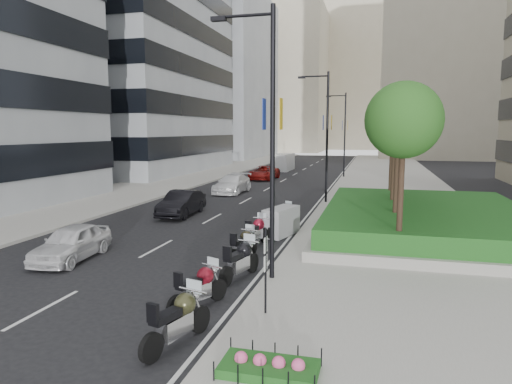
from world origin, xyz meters
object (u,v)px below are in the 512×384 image
(lamp_post_1, at_px, (325,131))
(motorcycle_1, at_px, (199,287))
(lamp_post_2, at_px, (343,130))
(motorcycle_6, at_px, (283,215))
(car_d, at_px, (264,173))
(car_b, at_px, (182,203))
(parking_sign, at_px, (266,266))
(motorcycle_2, at_px, (241,260))
(motorcycle_5, at_px, (281,222))
(motorcycle_3, at_px, (243,245))
(car_a, at_px, (71,242))
(delivery_van, at_px, (283,163))
(car_c, at_px, (232,184))
(motorcycle_4, at_px, (256,232))
(motorcycle_0, at_px, (178,319))
(lamp_post_0, at_px, (268,131))

(lamp_post_1, relative_size, motorcycle_1, 4.10)
(lamp_post_2, distance_m, motorcycle_6, 26.40)
(car_d, bearing_deg, motorcycle_1, -76.82)
(motorcycle_1, distance_m, car_b, 14.67)
(parking_sign, xyz_separation_m, motorcycle_1, (-2.00, 0.21, -0.84))
(motorcycle_2, xyz_separation_m, motorcycle_5, (0.04, 6.74, 0.03))
(parking_sign, bearing_deg, motorcycle_3, 112.35)
(parking_sign, xyz_separation_m, car_a, (-8.73, 3.57, -0.76))
(lamp_post_2, relative_size, delivery_van, 1.76)
(motorcycle_3, distance_m, car_a, 6.78)
(lamp_post_2, bearing_deg, car_b, -107.50)
(lamp_post_1, height_order, car_c, lamp_post_1)
(motorcycle_1, relative_size, motorcycle_4, 0.93)
(motorcycle_3, height_order, motorcycle_6, motorcycle_3)
(motorcycle_1, bearing_deg, motorcycle_6, 22.54)
(motorcycle_5, height_order, car_b, car_b)
(motorcycle_2, bearing_deg, motorcycle_4, 21.70)
(car_d, bearing_deg, motorcycle_0, -76.89)
(lamp_post_1, height_order, motorcycle_1, lamp_post_1)
(parking_sign, bearing_deg, lamp_post_1, 91.88)
(motorcycle_1, distance_m, car_c, 24.37)
(car_d, bearing_deg, parking_sign, -73.69)
(motorcycle_3, distance_m, motorcycle_4, 2.23)
(motorcycle_5, relative_size, car_b, 0.54)
(motorcycle_4, xyz_separation_m, car_c, (-6.28, 16.18, 0.11))
(motorcycle_3, height_order, car_c, car_c)
(motorcycle_1, bearing_deg, car_d, 33.55)
(lamp_post_2, distance_m, motorcycle_2, 35.27)
(lamp_post_2, distance_m, parking_sign, 38.18)
(lamp_post_2, xyz_separation_m, motorcycle_4, (-1.57, -30.48, -4.43))
(motorcycle_0, relative_size, car_a, 0.59)
(car_b, height_order, delivery_van, delivery_van)
(motorcycle_4, xyz_separation_m, motorcycle_6, (0.29, 4.49, -0.05))
(lamp_post_0, relative_size, car_a, 2.20)
(motorcycle_3, bearing_deg, lamp_post_2, 9.80)
(lamp_post_1, distance_m, car_b, 11.05)
(motorcycle_2, bearing_deg, car_b, 47.09)
(motorcycle_2, relative_size, car_d, 0.48)
(lamp_post_1, height_order, motorcycle_0, lamp_post_1)
(car_b, distance_m, delivery_van, 31.89)
(motorcycle_0, relative_size, motorcycle_5, 0.99)
(delivery_van, bearing_deg, lamp_post_0, -77.46)
(motorcycle_3, bearing_deg, lamp_post_0, -133.97)
(car_a, xyz_separation_m, car_c, (0.22, 20.13, 0.05))
(lamp_post_0, height_order, motorcycle_2, lamp_post_0)
(car_b, relative_size, delivery_van, 0.88)
(lamp_post_1, bearing_deg, parking_sign, -88.12)
(motorcycle_3, bearing_deg, lamp_post_1, 6.57)
(motorcycle_4, bearing_deg, motorcycle_2, -162.27)
(car_c, xyz_separation_m, car_d, (0.07, 10.63, -0.03))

